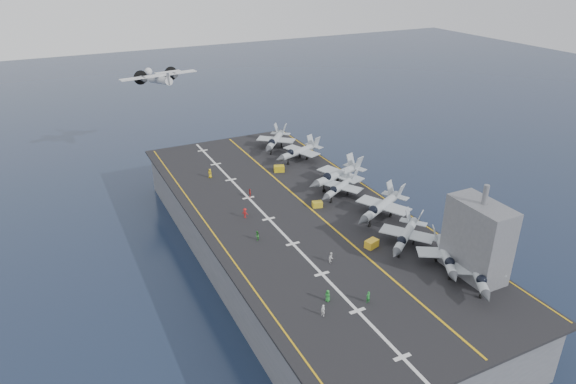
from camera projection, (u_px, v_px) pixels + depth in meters
name	position (u px, v px, depth m)	size (l,w,h in m)	color
ground	(297.00, 258.00, 102.45)	(500.00, 500.00, 0.00)	#142135
hull	(297.00, 237.00, 100.31)	(36.00, 90.00, 10.00)	#56595E
flight_deck	(297.00, 213.00, 98.08)	(38.00, 92.00, 0.40)	black
foul_line	(311.00, 209.00, 99.18)	(0.35, 90.00, 0.02)	gold
landing_centerline	(269.00, 219.00, 95.58)	(0.50, 90.00, 0.02)	silver
deck_edge_port	(212.00, 232.00, 91.19)	(0.25, 90.00, 0.02)	gold
deck_edge_stbd	(377.00, 194.00, 105.38)	(0.25, 90.00, 0.02)	gold
island_superstructure	(479.00, 231.00, 76.47)	(5.00, 10.00, 15.00)	#56595E
fighter_jet_0	(476.00, 271.00, 76.24)	(14.06, 15.48, 4.47)	gray
fighter_jet_1	(446.00, 254.00, 80.42)	(13.95, 15.49, 4.48)	#8E989D
fighter_jet_2	(406.00, 234.00, 85.75)	(16.15, 15.30, 4.67)	gray
fighter_jet_3	(381.00, 206.00, 94.78)	(17.96, 15.72, 5.23)	#8B929C
fighter_jet_4	(340.00, 186.00, 103.39)	(15.32, 13.73, 4.44)	#9AA3A9
fighter_jet_5	(338.00, 174.00, 107.87)	(17.94, 14.68, 5.37)	gray
fighter_jet_7	(299.00, 151.00, 121.18)	(16.14, 13.36, 4.80)	gray
fighter_jet_8	(275.00, 140.00, 128.05)	(16.44, 16.99, 4.94)	#969EA6
tow_cart_a	(372.00, 244.00, 86.26)	(2.56, 2.03, 1.34)	gold
tow_cart_b	(317.00, 204.00, 99.79)	(2.15, 1.66, 1.15)	gold
tow_cart_c	(279.00, 169.00, 115.72)	(2.64, 2.15, 1.37)	gold
crew_0	(328.00, 296.00, 72.91)	(1.14, 1.31, 1.84)	#268C33
crew_1	(323.00, 310.00, 69.98)	(1.05, 1.25, 1.77)	silver
crew_2	(257.00, 236.00, 88.25)	(1.24, 1.26, 1.77)	#297D2A
crew_3	(245.00, 213.00, 95.63)	(1.34, 1.40, 1.95)	#B21919
crew_4	(250.00, 193.00, 103.55)	(1.08, 1.30, 1.86)	#B12825
crew_5	(210.00, 173.00, 112.47)	(1.28, 1.46, 2.05)	yellow
crew_6	(368.00, 297.00, 72.59)	(1.16, 0.81, 1.89)	#1F7E2E
crew_7	(331.00, 257.00, 82.00)	(1.30, 1.28, 1.83)	white
transport_plane	(160.00, 80.00, 137.12)	(22.93, 17.34, 4.96)	silver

